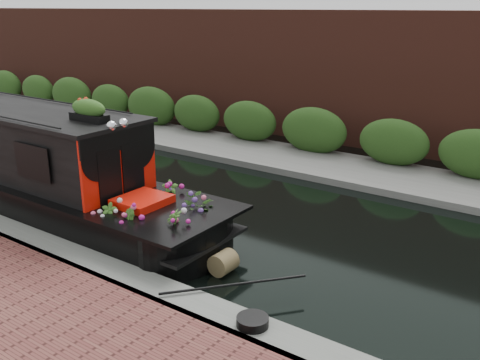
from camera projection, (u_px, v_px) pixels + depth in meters
The scene contains 7 objects.
ground at pixel (205, 209), 11.34m from camera, with size 80.00×80.00×0.00m, color black.
near_bank_coping at pixel (78, 269), 8.79m from camera, with size 40.00×0.60×0.50m, color slate.
far_bank_path at pixel (302, 164), 14.59m from camera, with size 40.00×2.40×0.34m, color #62625D.
far_hedge at pixel (318, 157), 15.28m from camera, with size 40.00×1.10×2.80m, color #224216.
far_brick_wall at pixel (349, 142), 16.90m from camera, with size 40.00×1.00×8.00m, color #4F241B.
rope_fender at pixel (223, 263), 8.59m from camera, with size 0.37×0.37×0.39m, color brown.
coiled_mooring_rope at pixel (253, 321), 6.77m from camera, with size 0.42×0.42×0.12m, color black.
Camera 1 is at (6.78, -8.17, 4.13)m, focal length 40.00 mm.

